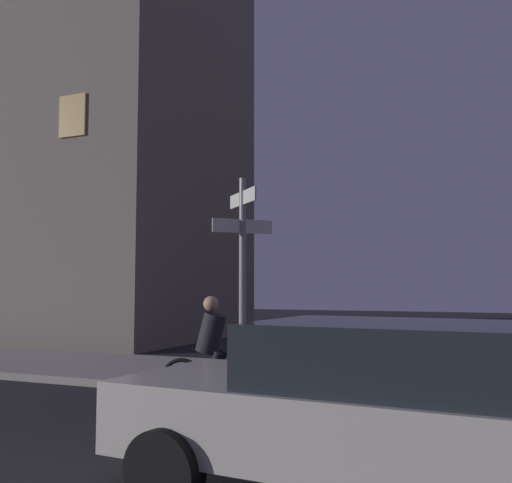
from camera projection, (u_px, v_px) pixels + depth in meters
The scene contains 5 objects.
sidewalk_kerb at pixel (222, 375), 10.88m from camera, with size 40.00×3.38×0.14m, color #9E9991.
signpost at pixel (243, 262), 9.91m from camera, with size 0.87×0.87×3.50m.
car_near_right at pixel (373, 405), 4.62m from camera, with size 4.28×2.21×1.45m.
cyclist at pixel (214, 357), 8.07m from camera, with size 1.82×0.34×1.61m.
building_left_block at pixel (55, 112), 21.68m from camera, with size 12.99×8.12×16.70m.
Camera 1 is at (4.84, -3.05, 1.73)m, focal length 40.22 mm.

